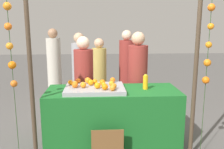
{
  "coord_description": "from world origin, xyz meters",
  "views": [
    {
      "loc": [
        -0.23,
        -3.45,
        1.78
      ],
      "look_at": [
        0.0,
        0.15,
        1.05
      ],
      "focal_mm": 38.93,
      "sensor_mm": 36.0,
      "label": 1
    }
  ],
  "objects_px": {
    "vendor_left": "(84,87)",
    "vendor_right": "(137,84)",
    "chalkboard_sign": "(108,147)",
    "stall_counter": "(113,117)",
    "orange_1": "(97,85)",
    "orange_0": "(105,87)",
    "juice_bottle": "(145,82)"
  },
  "relations": [
    {
      "from": "vendor_left",
      "to": "vendor_right",
      "type": "relative_size",
      "value": 0.96
    },
    {
      "from": "juice_bottle",
      "to": "vendor_left",
      "type": "bearing_deg",
      "value": 148.45
    },
    {
      "from": "orange_1",
      "to": "vendor_left",
      "type": "distance_m",
      "value": 0.79
    },
    {
      "from": "stall_counter",
      "to": "chalkboard_sign",
      "type": "bearing_deg",
      "value": -100.87
    },
    {
      "from": "stall_counter",
      "to": "juice_bottle",
      "type": "relative_size",
      "value": 8.73
    },
    {
      "from": "stall_counter",
      "to": "orange_1",
      "type": "height_order",
      "value": "orange_1"
    },
    {
      "from": "juice_bottle",
      "to": "chalkboard_sign",
      "type": "relative_size",
      "value": 0.47
    },
    {
      "from": "stall_counter",
      "to": "orange_1",
      "type": "xyz_separation_m",
      "value": [
        -0.22,
        -0.14,
        0.53
      ]
    },
    {
      "from": "orange_1",
      "to": "vendor_right",
      "type": "relative_size",
      "value": 0.05
    },
    {
      "from": "stall_counter",
      "to": "orange_0",
      "type": "height_order",
      "value": "orange_0"
    },
    {
      "from": "chalkboard_sign",
      "to": "vendor_right",
      "type": "distance_m",
      "value": 1.39
    },
    {
      "from": "juice_bottle",
      "to": "vendor_right",
      "type": "relative_size",
      "value": 0.13
    },
    {
      "from": "stall_counter",
      "to": "vendor_right",
      "type": "bearing_deg",
      "value": 52.34
    },
    {
      "from": "vendor_right",
      "to": "vendor_left",
      "type": "bearing_deg",
      "value": -178.55
    },
    {
      "from": "orange_1",
      "to": "chalkboard_sign",
      "type": "relative_size",
      "value": 0.19
    },
    {
      "from": "orange_0",
      "to": "orange_1",
      "type": "bearing_deg",
      "value": 139.44
    },
    {
      "from": "vendor_left",
      "to": "orange_0",
      "type": "bearing_deg",
      "value": -67.94
    },
    {
      "from": "vendor_right",
      "to": "juice_bottle",
      "type": "bearing_deg",
      "value": -88.2
    },
    {
      "from": "orange_0",
      "to": "orange_1",
      "type": "height_order",
      "value": "orange_1"
    },
    {
      "from": "stall_counter",
      "to": "vendor_left",
      "type": "distance_m",
      "value": 0.81
    },
    {
      "from": "orange_0",
      "to": "chalkboard_sign",
      "type": "distance_m",
      "value": 0.79
    },
    {
      "from": "orange_1",
      "to": "vendor_right",
      "type": "bearing_deg",
      "value": 47.13
    },
    {
      "from": "orange_0",
      "to": "stall_counter",
      "type": "bearing_deg",
      "value": 61.68
    },
    {
      "from": "orange_1",
      "to": "chalkboard_sign",
      "type": "height_order",
      "value": "orange_1"
    },
    {
      "from": "orange_1",
      "to": "juice_bottle",
      "type": "height_order",
      "value": "juice_bottle"
    },
    {
      "from": "chalkboard_sign",
      "to": "vendor_right",
      "type": "height_order",
      "value": "vendor_right"
    },
    {
      "from": "orange_0",
      "to": "vendor_right",
      "type": "xyz_separation_m",
      "value": [
        0.59,
        0.83,
        -0.17
      ]
    },
    {
      "from": "stall_counter",
      "to": "orange_0",
      "type": "relative_size",
      "value": 22.61
    },
    {
      "from": "orange_1",
      "to": "vendor_right",
      "type": "xyz_separation_m",
      "value": [
        0.69,
        0.75,
        -0.17
      ]
    },
    {
      "from": "orange_0",
      "to": "juice_bottle",
      "type": "height_order",
      "value": "juice_bottle"
    },
    {
      "from": "juice_bottle",
      "to": "chalkboard_sign",
      "type": "height_order",
      "value": "juice_bottle"
    },
    {
      "from": "orange_1",
      "to": "juice_bottle",
      "type": "relative_size",
      "value": 0.4
    }
  ]
}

